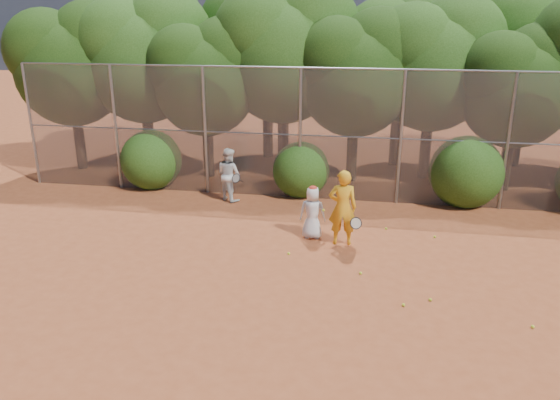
# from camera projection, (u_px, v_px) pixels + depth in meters

# --- Properties ---
(ground) EXTENTS (80.00, 80.00, 0.00)m
(ground) POSITION_uv_depth(u_px,v_px,m) (306.00, 290.00, 11.47)
(ground) COLOR brown
(ground) RESTS_ON ground
(fence_back) EXTENTS (20.05, 0.09, 4.03)m
(fence_back) POSITION_uv_depth(u_px,v_px,m) (329.00, 134.00, 16.41)
(fence_back) COLOR gray
(fence_back) RESTS_ON ground
(tree_0) EXTENTS (4.38, 3.81, 6.00)m
(tree_0) POSITION_uv_depth(u_px,v_px,m) (72.00, 60.00, 19.22)
(tree_0) COLOR black
(tree_0) RESTS_ON ground
(tree_1) EXTENTS (4.64, 4.03, 6.35)m
(tree_1) POSITION_uv_depth(u_px,v_px,m) (144.00, 53.00, 19.20)
(tree_1) COLOR black
(tree_1) RESTS_ON ground
(tree_2) EXTENTS (3.99, 3.47, 5.47)m
(tree_2) POSITION_uv_depth(u_px,v_px,m) (207.00, 73.00, 18.33)
(tree_2) COLOR black
(tree_2) RESTS_ON ground
(tree_3) EXTENTS (4.89, 4.26, 6.70)m
(tree_3) POSITION_uv_depth(u_px,v_px,m) (285.00, 47.00, 18.58)
(tree_3) COLOR black
(tree_3) RESTS_ON ground
(tree_4) EXTENTS (4.19, 3.64, 5.73)m
(tree_4) POSITION_uv_depth(u_px,v_px,m) (357.00, 70.00, 17.82)
(tree_4) COLOR black
(tree_4) RESTS_ON ground
(tree_5) EXTENTS (4.51, 3.92, 6.17)m
(tree_5) POSITION_uv_depth(u_px,v_px,m) (435.00, 60.00, 18.06)
(tree_5) COLOR black
(tree_5) RESTS_ON ground
(tree_6) EXTENTS (3.86, 3.36, 5.29)m
(tree_6) POSITION_uv_depth(u_px,v_px,m) (519.00, 83.00, 16.90)
(tree_6) COLOR black
(tree_6) RESTS_ON ground
(tree_9) EXTENTS (4.83, 4.20, 6.62)m
(tree_9) POSITION_uv_depth(u_px,v_px,m) (144.00, 44.00, 21.45)
(tree_9) COLOR black
(tree_9) RESTS_ON ground
(tree_10) EXTENTS (5.15, 4.48, 7.06)m
(tree_10) POSITION_uv_depth(u_px,v_px,m) (269.00, 37.00, 20.72)
(tree_10) COLOR black
(tree_10) RESTS_ON ground
(tree_11) EXTENTS (4.64, 4.03, 6.35)m
(tree_11) POSITION_uv_depth(u_px,v_px,m) (403.00, 52.00, 19.67)
(tree_11) COLOR black
(tree_11) RESTS_ON ground
(tree_12) EXTENTS (5.02, 4.37, 6.88)m
(tree_12) POSITION_uv_depth(u_px,v_px,m) (532.00, 42.00, 19.38)
(tree_12) COLOR black
(tree_12) RESTS_ON ground
(bush_0) EXTENTS (2.00, 2.00, 2.00)m
(bush_0) POSITION_uv_depth(u_px,v_px,m) (151.00, 157.00, 18.00)
(bush_0) COLOR #204411
(bush_0) RESTS_ON ground
(bush_1) EXTENTS (1.80, 1.80, 1.80)m
(bush_1) POSITION_uv_depth(u_px,v_px,m) (301.00, 167.00, 17.21)
(bush_1) COLOR #204411
(bush_1) RESTS_ON ground
(bush_2) EXTENTS (2.20, 2.20, 2.20)m
(bush_2) POSITION_uv_depth(u_px,v_px,m) (466.00, 169.00, 16.32)
(bush_2) COLOR #204411
(bush_2) RESTS_ON ground
(player_yellow) EXTENTS (0.88, 0.57, 1.93)m
(player_yellow) POSITION_uv_depth(u_px,v_px,m) (343.00, 208.00, 13.48)
(player_yellow) COLOR orange
(player_yellow) RESTS_ON ground
(player_teen) EXTENTS (0.68, 0.46, 1.41)m
(player_teen) POSITION_uv_depth(u_px,v_px,m) (312.00, 212.00, 13.92)
(player_teen) COLOR silver
(player_teen) RESTS_ON ground
(player_white) EXTENTS (1.01, 0.96, 1.64)m
(player_white) POSITION_uv_depth(u_px,v_px,m) (229.00, 174.00, 16.74)
(player_white) COLOR white
(player_white) RESTS_ON ground
(ball_0) EXTENTS (0.07, 0.07, 0.07)m
(ball_0) POSITION_uv_depth(u_px,v_px,m) (361.00, 273.00, 12.15)
(ball_0) COLOR #C4D326
(ball_0) RESTS_ON ground
(ball_1) EXTENTS (0.07, 0.07, 0.07)m
(ball_1) POSITION_uv_depth(u_px,v_px,m) (386.00, 229.00, 14.64)
(ball_1) COLOR #C4D326
(ball_1) RESTS_ON ground
(ball_2) EXTENTS (0.07, 0.07, 0.07)m
(ball_2) POSITION_uv_depth(u_px,v_px,m) (403.00, 305.00, 10.83)
(ball_2) COLOR #C4D326
(ball_2) RESTS_ON ground
(ball_3) EXTENTS (0.07, 0.07, 0.07)m
(ball_3) POSITION_uv_depth(u_px,v_px,m) (430.00, 300.00, 11.03)
(ball_3) COLOR #C4D326
(ball_3) RESTS_ON ground
(ball_4) EXTENTS (0.07, 0.07, 0.07)m
(ball_4) POSITION_uv_depth(u_px,v_px,m) (289.00, 254.00, 13.13)
(ball_4) COLOR #C4D326
(ball_4) RESTS_ON ground
(ball_5) EXTENTS (0.07, 0.07, 0.07)m
(ball_5) POSITION_uv_depth(u_px,v_px,m) (435.00, 237.00, 14.11)
(ball_5) COLOR #C4D326
(ball_5) RESTS_ON ground
(ball_6) EXTENTS (0.07, 0.07, 0.07)m
(ball_6) POSITION_uv_depth(u_px,v_px,m) (533.00, 327.00, 10.08)
(ball_6) COLOR #C4D326
(ball_6) RESTS_ON ground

